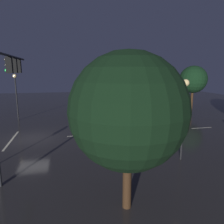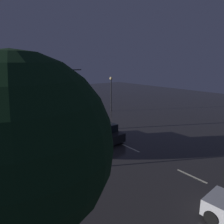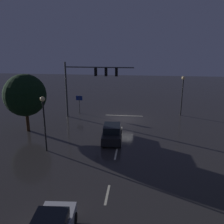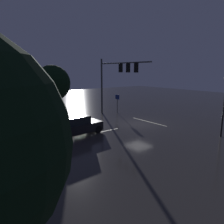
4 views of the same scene
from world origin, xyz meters
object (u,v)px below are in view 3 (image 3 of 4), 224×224
Objects in this scene: street_lamp_left_kerb at (183,88)px; street_lamp_right_kerb at (44,114)px; route_sign at (79,100)px; traffic_signal_assembly at (90,78)px; car_approaching at (112,133)px; tree_right_near at (25,95)px.

street_lamp_left_kerb is 18.72m from street_lamp_right_kerb.
street_lamp_right_kerb reaches higher than route_sign.
traffic_signal_assembly is at bearing 10.39° from street_lamp_left_kerb.
traffic_signal_assembly is 4.18m from route_sign.
route_sign is (5.49, -8.99, 1.00)m from car_approaching.
car_approaching is at bearing 116.23° from traffic_signal_assembly.
traffic_signal_assembly is at bearing -63.77° from car_approaching.
traffic_signal_assembly is at bearing 138.47° from route_sign.
street_lamp_right_kerb is 0.80× the size of tree_right_near.
traffic_signal_assembly is 1.66× the size of street_lamp_left_kerb.
tree_right_near is at bearing -9.92° from car_approaching.
street_lamp_left_kerb is 1.03× the size of street_lamp_right_kerb.
traffic_signal_assembly is at bearing -101.30° from street_lamp_right_kerb.
traffic_signal_assembly reaches higher than tree_right_near.
car_approaching is 7.02m from street_lamp_right_kerb.
street_lamp_left_kerb is at bearing -137.91° from street_lamp_right_kerb.
traffic_signal_assembly is 10.70m from street_lamp_right_kerb.
tree_right_near is at bearing 23.77° from street_lamp_left_kerb.
tree_right_near is (9.57, -1.67, 3.26)m from car_approaching.
traffic_signal_assembly is 1.37× the size of tree_right_near.
route_sign is at bearing -119.15° from tree_right_near.
street_lamp_left_kerb is 0.83× the size of tree_right_near.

